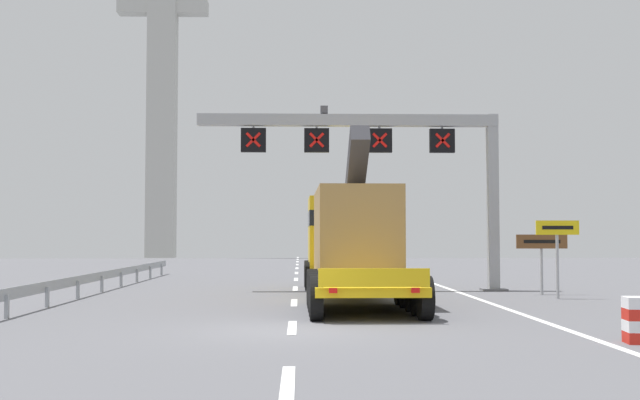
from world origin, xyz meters
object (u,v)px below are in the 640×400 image
overhead_lane_gantry (387,148)px  heavy_haul_truck_yellow (349,239)px  exit_sign_yellow (557,240)px  bridge_pylon_distant (163,52)px  tourist_info_sign_brown (542,248)px

overhead_lane_gantry → heavy_haul_truck_yellow: overhead_lane_gantry is taller
exit_sign_yellow → bridge_pylon_distant: size_ratio=0.06×
overhead_lane_gantry → bridge_pylon_distant: (-17.18, 46.42, 15.20)m
heavy_haul_truck_yellow → exit_sign_yellow: size_ratio=5.38×
overhead_lane_gantry → exit_sign_yellow: (5.27, -3.87, -3.54)m
heavy_haul_truck_yellow → bridge_pylon_distant: bridge_pylon_distant is taller
tourist_info_sign_brown → bridge_pylon_distant: bridge_pylon_distant is taller
exit_sign_yellow → heavy_haul_truck_yellow: bearing=171.3°
heavy_haul_truck_yellow → tourist_info_sign_brown: heavy_haul_truck_yellow is taller
tourist_info_sign_brown → bridge_pylon_distant: bearing=114.9°
overhead_lane_gantry → bridge_pylon_distant: bridge_pylon_distant is taller
overhead_lane_gantry → exit_sign_yellow: size_ratio=4.53×
exit_sign_yellow → tourist_info_sign_brown: bearing=88.3°
tourist_info_sign_brown → bridge_pylon_distant: (-22.50, 48.48, 19.04)m
tourist_info_sign_brown → heavy_haul_truck_yellow: bearing=-173.9°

